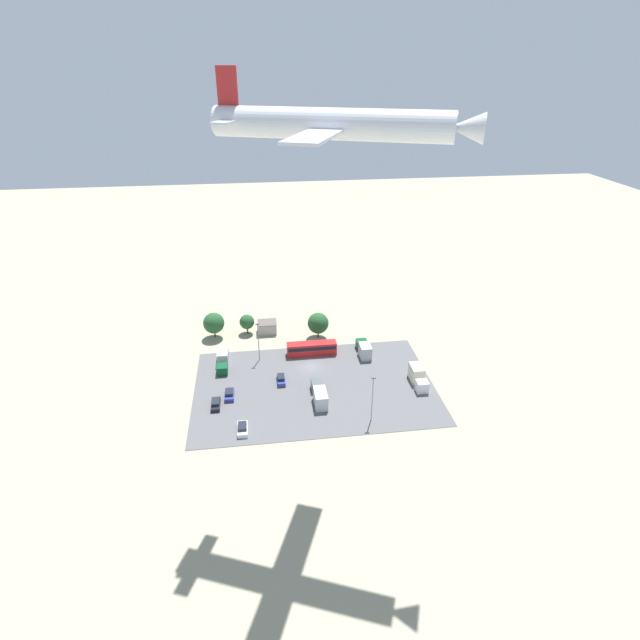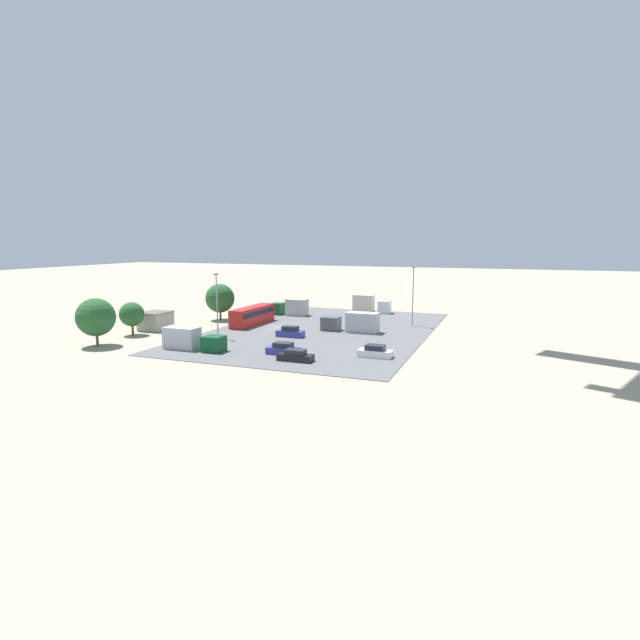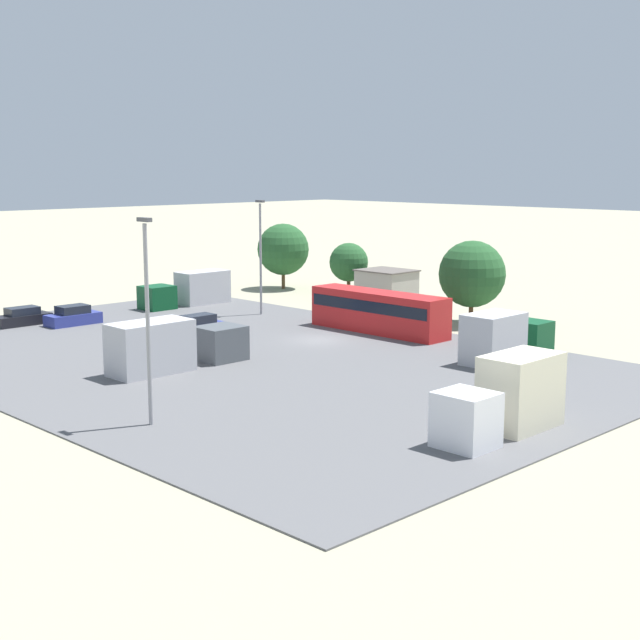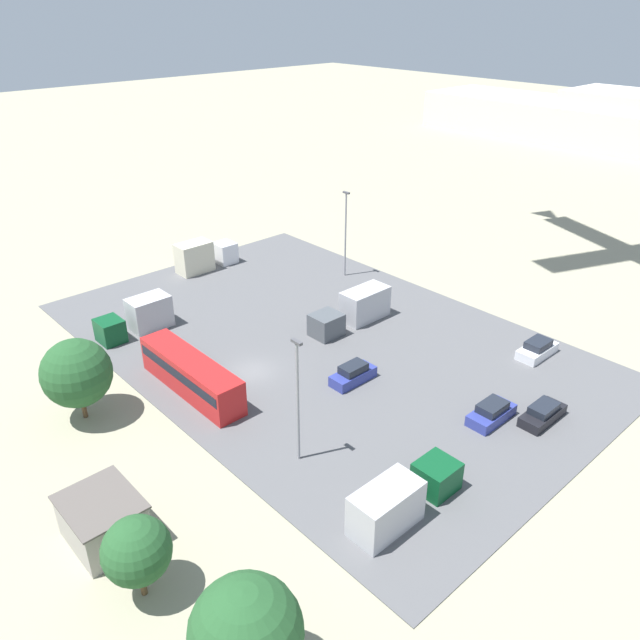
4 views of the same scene
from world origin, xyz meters
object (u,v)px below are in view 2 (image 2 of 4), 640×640
Objects in this scene: parked_truck_1 at (191,340)px; parked_truck_2 at (291,308)px; parked_truck_3 at (353,323)px; parked_car_3 at (290,332)px; shed_building at (156,321)px; parked_car_1 at (375,352)px; parked_car_0 at (296,356)px; bus at (253,315)px; parked_truck_0 at (369,304)px; parked_car_2 at (283,349)px.

parked_truck_2 is (-33.38, -0.22, 0.12)m from parked_truck_1.
parked_car_3 is at bearing 134.21° from parked_truck_3.
parked_truck_3 is at bearing 107.13° from shed_building.
parked_truck_1 reaches higher than parked_car_1.
parked_truck_2 is at bearing 52.17° from parked_truck_3.
parked_car_0 is 0.50× the size of parked_truck_1.
bus is 12.54m from parked_truck_2.
parked_truck_1 is (-0.87, -15.70, 0.76)m from parked_car_0.
parked_truck_0 is 16.10m from parked_truck_2.
parked_car_2 is at bearing -157.59° from parked_truck_2.
bus is at bearing 37.80° from parked_car_2.
shed_building is at bearing -99.16° from parked_car_1.
bus is 24.25m from parked_car_2.
parked_truck_3 is (0.56, 18.55, -0.20)m from bus.
parked_truck_3 reaches higher than parked_car_1.
shed_building is at bearing 107.13° from parked_truck_3.
parked_truck_2 reaches higher than parked_truck_3.
parked_truck_1 reaches higher than shed_building.
parked_car_0 is 1.03× the size of parked_car_3.
shed_building is at bearing -41.19° from parked_truck_0.
parked_car_1 is at bearing -31.92° from bus.
parked_car_1 is 1.02× the size of parked_car_3.
bus is at bearing -35.23° from parked_truck_0.
parked_truck_0 is at bearing 171.68° from parked_car_3.
bus is at bearing 88.26° from parked_truck_3.
parked_car_1 is 11.77m from parked_car_2.
parked_car_1 is 0.49× the size of parked_truck_1.
bus is 2.82× the size of parked_car_3.
parked_truck_2 reaches higher than parked_car_2.
bus reaches higher than shed_building.
shed_building reaches higher than parked_car_3.
parked_truck_0 reaches higher than parked_truck_1.
parked_car_3 is at bearing 145.78° from parked_truck_1.
parked_truck_1 reaches higher than parked_car_2.
parked_truck_2 is (-31.55, -13.01, 0.83)m from parked_car_2.
parked_car_1 is 24.68m from parked_truck_1.
parked_truck_0 is 1.04× the size of parked_truck_2.
shed_building is 0.56× the size of parked_truck_1.
shed_building is 16.08m from bus.
parked_truck_2 is at bearing 81.57° from bus.
parked_truck_3 is (-15.82, -7.75, 0.81)m from parked_car_1.
parked_truck_2 is at bearing -179.63° from parked_truck_1.
parked_truck_0 reaches higher than parked_truck_2.
bus is 30.99m from parked_car_1.
parked_car_3 is 15.63m from parked_truck_1.
parked_truck_0 is at bearing -0.43° from parked_car_2.
parked_car_2 is at bearing 168.76° from parked_truck_3.
parked_truck_0 reaches higher than parked_truck_3.
parked_truck_1 is (42.44, -13.10, -0.29)m from parked_truck_0.
parked_car_3 is at bearing -8.32° from parked_truck_0.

